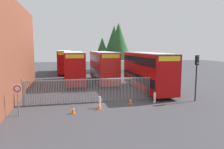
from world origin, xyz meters
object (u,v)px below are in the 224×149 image
traffic_cone_near_kerb (131,101)px  double_decker_bus_behind_fence_left (103,66)px  bollard_near_left (100,102)px  double_decker_bus_far_back (65,61)px  bollard_center_front (155,98)px  traffic_cone_by_gate (99,106)px  double_decker_bus_near_gate (147,70)px  traffic_cone_mid_forecourt (73,110)px  speed_limit_sign_post (17,92)px  double_decker_bus_behind_fence_right (73,66)px  traffic_light_kerbside (197,70)px

traffic_cone_near_kerb → double_decker_bus_behind_fence_left: bearing=91.6°
bollard_near_left → double_decker_bus_far_back: bearing=96.5°
double_decker_bus_far_back → traffic_cone_near_kerb: double_decker_bus_far_back is taller
bollard_center_front → traffic_cone_by_gate: 5.38m
bollard_center_front → traffic_cone_near_kerb: bearing=179.1°
double_decker_bus_near_gate → traffic_cone_mid_forecourt: double_decker_bus_near_gate is taller
double_decker_bus_far_back → speed_limit_sign_post: (-3.26, -26.34, -0.65)m
traffic_cone_by_gate → speed_limit_sign_post: 6.22m
double_decker_bus_near_gate → bollard_center_front: 5.95m
traffic_cone_near_kerb → double_decker_bus_near_gate: bearing=56.0°
double_decker_bus_behind_fence_left → bollard_near_left: size_ratio=11.38×
traffic_cone_by_gate → double_decker_bus_behind_fence_left: bearing=78.7°
double_decker_bus_behind_fence_right → traffic_cone_by_gate: 13.83m
double_decker_bus_near_gate → speed_limit_sign_post: double_decker_bus_near_gate is taller
bollard_near_left → traffic_cone_by_gate: bearing=-106.2°
bollard_center_front → double_decker_bus_behind_fence_right: bearing=118.3°
double_decker_bus_far_back → speed_limit_sign_post: size_ratio=4.50×
double_decker_bus_behind_fence_right → double_decker_bus_far_back: (-1.26, 12.37, 0.00)m
bollard_near_left → bollard_center_front: bearing=6.0°
double_decker_bus_behind_fence_right → double_decker_bus_behind_fence_left: bearing=-4.3°
double_decker_bus_near_gate → bollard_center_front: (-1.37, -5.45, -1.95)m
traffic_light_kerbside → speed_limit_sign_post: bearing=-175.6°
traffic_cone_by_gate → traffic_cone_mid_forecourt: (-2.09, -0.64, 0.00)m
double_decker_bus_behind_fence_left → traffic_light_kerbside: size_ratio=2.51×
traffic_cone_near_kerb → bollard_near_left: bearing=-168.7°
double_decker_bus_behind_fence_left → double_decker_bus_far_back: size_ratio=1.00×
bollard_near_left → traffic_cone_near_kerb: 2.92m
double_decker_bus_far_back → bollard_center_front: bearing=-72.1°
double_decker_bus_behind_fence_left → traffic_cone_mid_forecourt: double_decker_bus_behind_fence_left is taller
bollard_near_left → double_decker_bus_behind_fence_right: bearing=97.1°
bollard_center_front → speed_limit_sign_post: (-11.30, -1.40, 1.30)m
double_decker_bus_behind_fence_right → speed_limit_sign_post: size_ratio=4.50×
double_decker_bus_near_gate → double_decker_bus_behind_fence_left: same height
double_decker_bus_near_gate → double_decker_bus_behind_fence_right: same height
traffic_light_kerbside → traffic_cone_near_kerb: bearing=177.6°
traffic_light_kerbside → double_decker_bus_far_back: bearing=115.5°
bollard_center_front → speed_limit_sign_post: size_ratio=0.40×
double_decker_bus_behind_fence_left → traffic_cone_by_gate: bearing=-101.3°
traffic_cone_near_kerb → double_decker_bus_far_back: bearing=103.0°
double_decker_bus_far_back → speed_limit_sign_post: 26.55m
double_decker_bus_behind_fence_left → traffic_cone_mid_forecourt: 14.86m
bollard_center_front → traffic_cone_mid_forecourt: size_ratio=1.61×
traffic_cone_near_kerb → traffic_cone_mid_forecourt: bearing=-161.6°
traffic_cone_mid_forecourt → bollard_near_left: bearing=26.6°
double_decker_bus_far_back → traffic_light_kerbside: bearing=-64.5°
speed_limit_sign_post → double_decker_bus_far_back: bearing=82.9°
traffic_cone_near_kerb → speed_limit_sign_post: 9.25m
double_decker_bus_far_back → speed_limit_sign_post: double_decker_bus_far_back is taller
double_decker_bus_far_back → traffic_cone_by_gate: double_decker_bus_far_back is taller
double_decker_bus_far_back → bollard_center_front: size_ratio=11.38×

